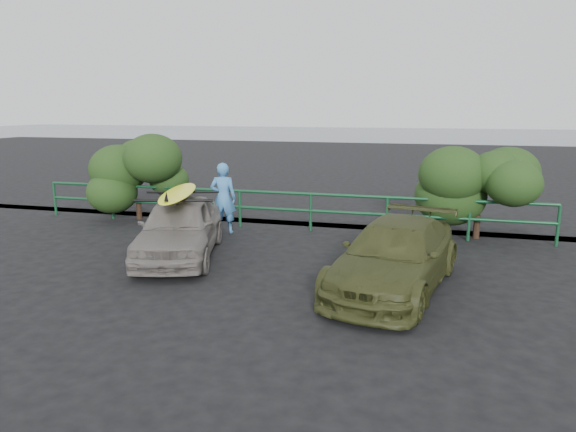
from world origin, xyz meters
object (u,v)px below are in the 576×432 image
at_px(sedan, 180,227).
at_px(man, 223,198).
at_px(guardrail, 275,210).
at_px(surfboard, 178,193).
at_px(olive_vehicle, 395,256).

distance_m(sedan, man, 2.34).
relative_size(guardrail, surfboard, 4.82).
height_order(man, surfboard, man).
height_order(sedan, surfboard, surfboard).
bearing_deg(surfboard, olive_vehicle, -26.47).
bearing_deg(surfboard, man, 71.69).
bearing_deg(sedan, surfboard, 73.95).
height_order(guardrail, olive_vehicle, olive_vehicle).
relative_size(olive_vehicle, surfboard, 1.45).
xyz_separation_m(man, surfboard, (-0.09, -2.33, 0.50)).
relative_size(man, surfboard, 0.64).
height_order(sedan, man, man).
distance_m(guardrail, surfboard, 3.45).
relative_size(olive_vehicle, man, 2.27).
distance_m(sedan, surfboard, 0.76).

